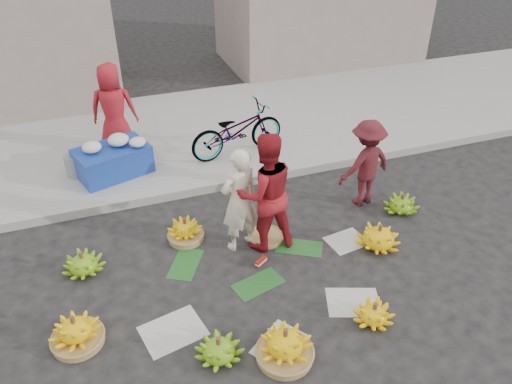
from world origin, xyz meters
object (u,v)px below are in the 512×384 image
object	(u,v)px
flower_table	(113,159)
bicycle	(237,130)
banana_bunch_0	(76,332)
banana_bunch_4	(379,237)
vendor_cream	(239,200)

from	to	relation	value
flower_table	bicycle	bearing A→B (deg)	-18.52
banana_bunch_0	banana_bunch_4	bearing A→B (deg)	4.84
banana_bunch_0	flower_table	xyz separation A→B (m)	(0.81, 3.45, 0.23)
banana_bunch_0	flower_table	bearing A→B (deg)	76.74
banana_bunch_4	banana_bunch_0	bearing A→B (deg)	-175.16
vendor_cream	flower_table	size ratio (longest dim) A/B	1.16
banana_bunch_4	bicycle	distance (m)	3.29
flower_table	banana_bunch_4	bearing A→B (deg)	-61.14
vendor_cream	flower_table	bearing A→B (deg)	-74.88
flower_table	bicycle	distance (m)	2.20
vendor_cream	flower_table	world-z (taller)	vendor_cream
vendor_cream	bicycle	size ratio (longest dim) A/B	0.87
banana_bunch_4	vendor_cream	size ratio (longest dim) A/B	0.39
bicycle	banana_bunch_4	bearing A→B (deg)	-169.28
vendor_cream	banana_bunch_4	bearing A→B (deg)	143.71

